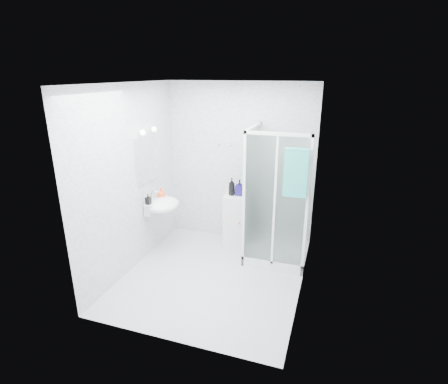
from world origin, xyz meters
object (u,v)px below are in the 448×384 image
(soap_dispenser_black, at_px, (148,199))
(wall_basin, at_px, (162,205))
(shower_enclosure, at_px, (272,232))
(storage_cabinet, at_px, (236,220))
(hand_towel, at_px, (296,172))
(shampoo_bottle_a, at_px, (232,187))
(shampoo_bottle_b, at_px, (239,188))
(soap_dispenser_orange, at_px, (161,193))

(soap_dispenser_black, bearing_deg, wall_basin, 58.04)
(shower_enclosure, height_order, storage_cabinet, shower_enclosure)
(hand_towel, height_order, shampoo_bottle_a, hand_towel)
(wall_basin, height_order, shampoo_bottle_b, shampoo_bottle_b)
(storage_cabinet, height_order, soap_dispenser_orange, soap_dispenser_orange)
(shower_enclosure, bearing_deg, shampoo_bottle_b, 154.85)
(shampoo_bottle_b, bearing_deg, shower_enclosure, -25.15)
(soap_dispenser_black, bearing_deg, shampoo_bottle_a, 35.30)
(shampoo_bottle_b, bearing_deg, storage_cabinet, -154.42)
(hand_towel, bearing_deg, shampoo_bottle_b, 143.90)
(storage_cabinet, height_order, shampoo_bottle_a, shampoo_bottle_a)
(shampoo_bottle_b, relative_size, soap_dispenser_black, 1.60)
(shower_enclosure, height_order, soap_dispenser_orange, shower_enclosure)
(hand_towel, bearing_deg, soap_dispenser_orange, 174.36)
(wall_basin, bearing_deg, soap_dispenser_black, -121.96)
(wall_basin, relative_size, shampoo_bottle_b, 2.22)
(shampoo_bottle_a, bearing_deg, storage_cabinet, 8.79)
(wall_basin, height_order, soap_dispenser_black, soap_dispenser_black)
(storage_cabinet, height_order, soap_dispenser_black, soap_dispenser_black)
(shampoo_bottle_a, xyz_separation_m, soap_dispenser_orange, (-1.01, -0.44, -0.07))
(shampoo_bottle_a, bearing_deg, hand_towel, -31.67)
(shampoo_bottle_b, bearing_deg, soap_dispenser_orange, -157.08)
(shower_enclosure, bearing_deg, wall_basin, -169.19)
(shower_enclosure, bearing_deg, soap_dispenser_orange, -173.47)
(shampoo_bottle_a, bearing_deg, soap_dispenser_black, -144.70)
(shampoo_bottle_b, xyz_separation_m, soap_dispenser_orange, (-1.13, -0.48, -0.05))
(wall_basin, bearing_deg, storage_cabinet, 29.52)
(shampoo_bottle_a, relative_size, soap_dispenser_orange, 1.71)
(shower_enclosure, xyz_separation_m, soap_dispenser_black, (-1.77, -0.51, 0.49))
(wall_basin, bearing_deg, hand_towel, -2.44)
(soap_dispenser_orange, bearing_deg, storage_cabinet, 22.80)
(storage_cabinet, distance_m, hand_towel, 1.60)
(hand_towel, bearing_deg, storage_cabinet, 146.17)
(wall_basin, xyz_separation_m, shampoo_bottle_b, (1.06, 0.60, 0.20))
(wall_basin, height_order, shampoo_bottle_a, shampoo_bottle_a)
(shampoo_bottle_b, height_order, soap_dispenser_orange, shampoo_bottle_b)
(hand_towel, bearing_deg, shampoo_bottle_a, 148.33)
(shampoo_bottle_a, bearing_deg, shower_enclosure, -19.09)
(hand_towel, relative_size, shampoo_bottle_a, 2.32)
(hand_towel, relative_size, shampoo_bottle_b, 2.59)
(shampoo_bottle_b, bearing_deg, shampoo_bottle_a, -163.87)
(shower_enclosure, height_order, wall_basin, shower_enclosure)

